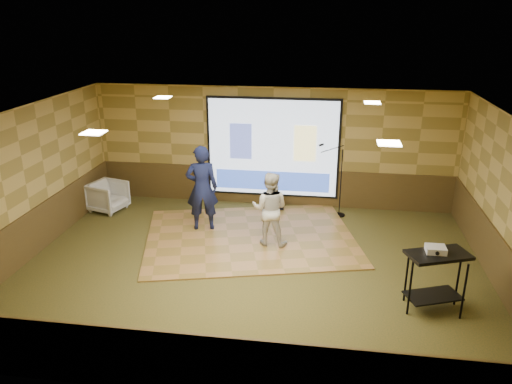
# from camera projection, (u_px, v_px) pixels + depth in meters

# --- Properties ---
(ground) EXTENTS (9.00, 9.00, 0.00)m
(ground) POSITION_uv_depth(u_px,v_px,m) (252.00, 268.00, 9.72)
(ground) COLOR #313C1B
(ground) RESTS_ON ground
(room_shell) EXTENTS (9.04, 7.04, 3.02)m
(room_shell) POSITION_uv_depth(u_px,v_px,m) (251.00, 165.00, 9.00)
(room_shell) COLOR tan
(room_shell) RESTS_ON ground
(wainscot_back) EXTENTS (9.00, 0.04, 0.95)m
(wainscot_back) POSITION_uv_depth(u_px,v_px,m) (272.00, 186.00, 12.79)
(wainscot_back) COLOR #4A3618
(wainscot_back) RESTS_ON ground
(wainscot_front) EXTENTS (9.00, 0.04, 0.95)m
(wainscot_front) POSITION_uv_depth(u_px,v_px,m) (209.00, 367.00, 6.32)
(wainscot_front) COLOR #4A3618
(wainscot_front) RESTS_ON ground
(wainscot_left) EXTENTS (0.04, 7.00, 0.95)m
(wainscot_left) POSITION_uv_depth(u_px,v_px,m) (35.00, 232.00, 10.17)
(wainscot_left) COLOR #4A3618
(wainscot_left) RESTS_ON ground
(wainscot_right) EXTENTS (0.04, 7.00, 0.95)m
(wainscot_right) POSITION_uv_depth(u_px,v_px,m) (498.00, 262.00, 8.94)
(wainscot_right) COLOR #4A3618
(wainscot_right) RESTS_ON ground
(projector_screen) EXTENTS (3.32, 0.06, 2.52)m
(projector_screen) POSITION_uv_depth(u_px,v_px,m) (273.00, 149.00, 12.40)
(projector_screen) COLOR black
(projector_screen) RESTS_ON room_shell
(downlight_nw) EXTENTS (0.32, 0.32, 0.02)m
(downlight_nw) POSITION_uv_depth(u_px,v_px,m) (163.00, 97.00, 10.67)
(downlight_nw) COLOR #FFECBF
(downlight_nw) RESTS_ON room_shell
(downlight_ne) EXTENTS (0.32, 0.32, 0.02)m
(downlight_ne) POSITION_uv_depth(u_px,v_px,m) (372.00, 103.00, 10.07)
(downlight_ne) COLOR #FFECBF
(downlight_ne) RESTS_ON room_shell
(downlight_sw) EXTENTS (0.32, 0.32, 0.02)m
(downlight_sw) POSITION_uv_depth(u_px,v_px,m) (94.00, 133.00, 7.61)
(downlight_sw) COLOR #FFECBF
(downlight_sw) RESTS_ON room_shell
(downlight_se) EXTENTS (0.32, 0.32, 0.02)m
(downlight_se) POSITION_uv_depth(u_px,v_px,m) (389.00, 143.00, 7.00)
(downlight_se) COLOR #FFECBF
(downlight_se) RESTS_ON room_shell
(dance_floor) EXTENTS (5.22, 4.45, 0.03)m
(dance_floor) POSITION_uv_depth(u_px,v_px,m) (250.00, 237.00, 11.01)
(dance_floor) COLOR #A1703B
(dance_floor) RESTS_ON ground
(player_left) EXTENTS (0.80, 0.62, 1.95)m
(player_left) POSITION_uv_depth(u_px,v_px,m) (202.00, 188.00, 11.09)
(player_left) COLOR #141A40
(player_left) RESTS_ON dance_floor
(player_right) EXTENTS (0.82, 0.67, 1.59)m
(player_right) POSITION_uv_depth(u_px,v_px,m) (270.00, 209.00, 10.40)
(player_right) COLOR beige
(player_right) RESTS_ON dance_floor
(av_table) EXTENTS (0.99, 0.52, 1.05)m
(av_table) POSITION_uv_depth(u_px,v_px,m) (436.00, 270.00, 8.13)
(av_table) COLOR black
(av_table) RESTS_ON ground
(projector) EXTENTS (0.32, 0.26, 0.10)m
(projector) POSITION_uv_depth(u_px,v_px,m) (436.00, 249.00, 8.04)
(projector) COLOR silver
(projector) RESTS_ON av_table
(mic_stand) EXTENTS (0.71, 0.29, 1.80)m
(mic_stand) POSITION_uv_depth(u_px,v_px,m) (338.00, 196.00, 12.05)
(mic_stand) COLOR black
(mic_stand) RESTS_ON ground
(banquet_chair) EXTENTS (0.99, 0.98, 0.74)m
(banquet_chair) POSITION_uv_depth(u_px,v_px,m) (108.00, 196.00, 12.40)
(banquet_chair) COLOR gray
(banquet_chair) RESTS_ON ground
(duffel_bag) EXTENTS (0.52, 0.39, 0.29)m
(duffel_bag) POSITION_uv_depth(u_px,v_px,m) (274.00, 204.00, 12.53)
(duffel_bag) COLOR black
(duffel_bag) RESTS_ON ground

